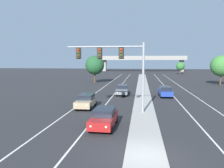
{
  "coord_description": "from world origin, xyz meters",
  "views": [
    {
      "loc": [
        -0.31,
        -12.15,
        5.57
      ],
      "look_at": [
        -3.2,
        9.35,
        3.2
      ],
      "focal_mm": 35.07,
      "sensor_mm": 36.0,
      "label": 1
    }
  ],
  "objects_px": {
    "car_oncoming_red": "(104,118)",
    "tree_far_left_b": "(95,65)",
    "car_oncoming_tan": "(86,101)",
    "tree_far_right_c": "(180,66)",
    "overhead_signal_mast": "(116,61)",
    "tree_far_right_a": "(221,66)",
    "car_receding_blue": "(165,91)",
    "car_oncoming_grey": "(122,90)"
  },
  "relations": [
    {
      "from": "car_oncoming_grey",
      "to": "tree_far_left_b",
      "type": "bearing_deg",
      "value": 115.37
    },
    {
      "from": "tree_far_right_c",
      "to": "tree_far_right_a",
      "type": "distance_m",
      "value": 38.64
    },
    {
      "from": "car_oncoming_red",
      "to": "car_oncoming_grey",
      "type": "distance_m",
      "value": 17.32
    },
    {
      "from": "tree_far_right_a",
      "to": "tree_far_right_c",
      "type": "bearing_deg",
      "value": 93.07
    },
    {
      "from": "tree_far_right_c",
      "to": "car_oncoming_red",
      "type": "bearing_deg",
      "value": -104.28
    },
    {
      "from": "tree_far_right_c",
      "to": "tree_far_left_b",
      "type": "bearing_deg",
      "value": -125.57
    },
    {
      "from": "car_oncoming_red",
      "to": "car_receding_blue",
      "type": "distance_m",
      "value": 17.7
    },
    {
      "from": "car_receding_blue",
      "to": "tree_far_left_b",
      "type": "xyz_separation_m",
      "value": [
        -14.93,
        18.35,
        3.54
      ]
    },
    {
      "from": "car_oncoming_red",
      "to": "car_oncoming_tan",
      "type": "relative_size",
      "value": 1.0
    },
    {
      "from": "car_oncoming_red",
      "to": "tree_far_left_b",
      "type": "xyz_separation_m",
      "value": [
        -8.24,
        34.75,
        3.54
      ]
    },
    {
      "from": "car_oncoming_grey",
      "to": "car_oncoming_red",
      "type": "bearing_deg",
      "value": -90.08
    },
    {
      "from": "overhead_signal_mast",
      "to": "tree_far_right_c",
      "type": "height_order",
      "value": "overhead_signal_mast"
    },
    {
      "from": "car_oncoming_red",
      "to": "tree_far_right_c",
      "type": "relative_size",
      "value": 0.93
    },
    {
      "from": "overhead_signal_mast",
      "to": "car_receding_blue",
      "type": "xyz_separation_m",
      "value": [
        6.25,
        11.38,
        -4.67
      ]
    },
    {
      "from": "car_oncoming_red",
      "to": "car_oncoming_grey",
      "type": "xyz_separation_m",
      "value": [
        0.02,
        17.32,
        0.0
      ]
    },
    {
      "from": "car_oncoming_grey",
      "to": "car_receding_blue",
      "type": "distance_m",
      "value": 6.73
    },
    {
      "from": "car_oncoming_tan",
      "to": "car_receding_blue",
      "type": "bearing_deg",
      "value": 42.69
    },
    {
      "from": "overhead_signal_mast",
      "to": "tree_far_right_c",
      "type": "xyz_separation_m",
      "value": [
        17.85,
        66.82,
        -2.35
      ]
    },
    {
      "from": "overhead_signal_mast",
      "to": "tree_far_right_a",
      "type": "bearing_deg",
      "value": 54.81
    },
    {
      "from": "car_oncoming_red",
      "to": "tree_far_left_b",
      "type": "distance_m",
      "value": 35.88
    },
    {
      "from": "tree_far_right_c",
      "to": "tree_far_left_b",
      "type": "relative_size",
      "value": 0.72
    },
    {
      "from": "overhead_signal_mast",
      "to": "car_receding_blue",
      "type": "bearing_deg",
      "value": 61.2
    },
    {
      "from": "car_oncoming_red",
      "to": "car_receding_blue",
      "type": "xyz_separation_m",
      "value": [
        6.69,
        16.39,
        0.0
      ]
    },
    {
      "from": "car_oncoming_red",
      "to": "tree_far_left_b",
      "type": "relative_size",
      "value": 0.67
    },
    {
      "from": "tree_far_left_b",
      "to": "overhead_signal_mast",
      "type": "bearing_deg",
      "value": -73.74
    },
    {
      "from": "car_oncoming_red",
      "to": "car_oncoming_tan",
      "type": "height_order",
      "value": "same"
    },
    {
      "from": "overhead_signal_mast",
      "to": "car_oncoming_grey",
      "type": "bearing_deg",
      "value": 91.91
    },
    {
      "from": "overhead_signal_mast",
      "to": "car_oncoming_red",
      "type": "xyz_separation_m",
      "value": [
        -0.43,
        -5.02,
        -4.67
      ]
    },
    {
      "from": "tree_far_left_b",
      "to": "car_oncoming_red",
      "type": "bearing_deg",
      "value": -76.66
    },
    {
      "from": "car_oncoming_grey",
      "to": "tree_far_left_b",
      "type": "distance_m",
      "value": 19.61
    },
    {
      "from": "car_oncoming_tan",
      "to": "tree_far_right_a",
      "type": "xyz_separation_m",
      "value": [
        23.71,
        26.13,
        3.51
      ]
    },
    {
      "from": "car_oncoming_tan",
      "to": "tree_far_right_a",
      "type": "height_order",
      "value": "tree_far_right_a"
    },
    {
      "from": "car_oncoming_red",
      "to": "car_receding_blue",
      "type": "height_order",
      "value": "same"
    },
    {
      "from": "car_receding_blue",
      "to": "tree_far_right_a",
      "type": "height_order",
      "value": "tree_far_right_a"
    },
    {
      "from": "overhead_signal_mast",
      "to": "tree_far_left_b",
      "type": "bearing_deg",
      "value": 106.26
    },
    {
      "from": "overhead_signal_mast",
      "to": "car_oncoming_grey",
      "type": "distance_m",
      "value": 13.17
    },
    {
      "from": "tree_far_right_a",
      "to": "car_oncoming_red",
      "type": "bearing_deg",
      "value": -121.46
    },
    {
      "from": "car_oncoming_tan",
      "to": "tree_far_right_c",
      "type": "xyz_separation_m",
      "value": [
        21.63,
        64.7,
        2.32
      ]
    },
    {
      "from": "overhead_signal_mast",
      "to": "car_oncoming_tan",
      "type": "distance_m",
      "value": 6.37
    },
    {
      "from": "car_oncoming_red",
      "to": "car_oncoming_tan",
      "type": "bearing_deg",
      "value": 115.17
    },
    {
      "from": "car_oncoming_tan",
      "to": "tree_far_left_b",
      "type": "distance_m",
      "value": 28.27
    },
    {
      "from": "car_oncoming_tan",
      "to": "car_oncoming_red",
      "type": "bearing_deg",
      "value": -64.83
    }
  ]
}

